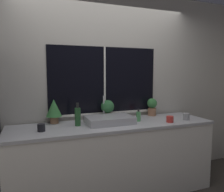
{
  "coord_description": "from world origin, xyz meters",
  "views": [
    {
      "loc": [
        -0.97,
        -2.2,
        1.57
      ],
      "look_at": [
        -0.03,
        0.34,
        1.28
      ],
      "focal_mm": 35.0,
      "sensor_mm": 36.0,
      "label": 1
    }
  ],
  "objects_px": {
    "potted_plant_center": "(108,108)",
    "potted_plant_right": "(152,106)",
    "soap_bottle": "(138,116)",
    "bottle_tall": "(78,116)",
    "mug_red": "(170,119)",
    "potted_plant_left": "(54,109)",
    "mug_black": "(41,128)",
    "sink": "(109,120)",
    "mug_grey": "(186,117)"
  },
  "relations": [
    {
      "from": "potted_plant_center",
      "to": "potted_plant_right",
      "type": "height_order",
      "value": "potted_plant_center"
    },
    {
      "from": "potted_plant_right",
      "to": "soap_bottle",
      "type": "relative_size",
      "value": 1.59
    },
    {
      "from": "potted_plant_right",
      "to": "bottle_tall",
      "type": "height_order",
      "value": "bottle_tall"
    },
    {
      "from": "mug_red",
      "to": "potted_plant_left",
      "type": "bearing_deg",
      "value": 161.67
    },
    {
      "from": "mug_black",
      "to": "soap_bottle",
      "type": "bearing_deg",
      "value": 3.53
    },
    {
      "from": "mug_red",
      "to": "potted_plant_center",
      "type": "bearing_deg",
      "value": 145.99
    },
    {
      "from": "potted_plant_left",
      "to": "potted_plant_right",
      "type": "relative_size",
      "value": 1.18
    },
    {
      "from": "bottle_tall",
      "to": "mug_red",
      "type": "height_order",
      "value": "bottle_tall"
    },
    {
      "from": "sink",
      "to": "bottle_tall",
      "type": "bearing_deg",
      "value": 177.86
    },
    {
      "from": "bottle_tall",
      "to": "mug_black",
      "type": "distance_m",
      "value": 0.45
    },
    {
      "from": "potted_plant_center",
      "to": "mug_grey",
      "type": "relative_size",
      "value": 2.89
    },
    {
      "from": "sink",
      "to": "potted_plant_center",
      "type": "relative_size",
      "value": 2.2
    },
    {
      "from": "mug_black",
      "to": "mug_red",
      "type": "bearing_deg",
      "value": -4.42
    },
    {
      "from": "potted_plant_left",
      "to": "mug_red",
      "type": "relative_size",
      "value": 3.36
    },
    {
      "from": "potted_plant_center",
      "to": "sink",
      "type": "bearing_deg",
      "value": -104.09
    },
    {
      "from": "soap_bottle",
      "to": "potted_plant_right",
      "type": "bearing_deg",
      "value": 36.43
    },
    {
      "from": "mug_grey",
      "to": "mug_red",
      "type": "distance_m",
      "value": 0.29
    },
    {
      "from": "sink",
      "to": "mug_black",
      "type": "bearing_deg",
      "value": -173.23
    },
    {
      "from": "mug_grey",
      "to": "sink",
      "type": "bearing_deg",
      "value": 170.28
    },
    {
      "from": "bottle_tall",
      "to": "mug_grey",
      "type": "height_order",
      "value": "bottle_tall"
    },
    {
      "from": "soap_bottle",
      "to": "mug_red",
      "type": "height_order",
      "value": "soap_bottle"
    },
    {
      "from": "soap_bottle",
      "to": "mug_red",
      "type": "distance_m",
      "value": 0.41
    },
    {
      "from": "mug_red",
      "to": "bottle_tall",
      "type": "bearing_deg",
      "value": 168.47
    },
    {
      "from": "potted_plant_center",
      "to": "soap_bottle",
      "type": "relative_size",
      "value": 1.62
    },
    {
      "from": "mug_grey",
      "to": "mug_black",
      "type": "distance_m",
      "value": 1.87
    },
    {
      "from": "potted_plant_right",
      "to": "mug_red",
      "type": "xyz_separation_m",
      "value": [
        -0.01,
        -0.47,
        -0.1
      ]
    },
    {
      "from": "potted_plant_left",
      "to": "soap_bottle",
      "type": "height_order",
      "value": "potted_plant_left"
    },
    {
      "from": "bottle_tall",
      "to": "mug_red",
      "type": "bearing_deg",
      "value": -11.53
    },
    {
      "from": "sink",
      "to": "potted_plant_center",
      "type": "distance_m",
      "value": 0.28
    },
    {
      "from": "potted_plant_center",
      "to": "potted_plant_left",
      "type": "bearing_deg",
      "value": 180.0
    },
    {
      "from": "soap_bottle",
      "to": "bottle_tall",
      "type": "height_order",
      "value": "bottle_tall"
    },
    {
      "from": "potted_plant_left",
      "to": "mug_red",
      "type": "bearing_deg",
      "value": -18.33
    },
    {
      "from": "sink",
      "to": "soap_bottle",
      "type": "height_order",
      "value": "sink"
    },
    {
      "from": "bottle_tall",
      "to": "mug_red",
      "type": "xyz_separation_m",
      "value": [
        1.15,
        -0.24,
        -0.08
      ]
    },
    {
      "from": "sink",
      "to": "mug_grey",
      "type": "xyz_separation_m",
      "value": [
        1.04,
        -0.18,
        -0.0
      ]
    },
    {
      "from": "bottle_tall",
      "to": "mug_black",
      "type": "height_order",
      "value": "bottle_tall"
    },
    {
      "from": "potted_plant_left",
      "to": "mug_black",
      "type": "height_order",
      "value": "potted_plant_left"
    },
    {
      "from": "potted_plant_left",
      "to": "mug_grey",
      "type": "relative_size",
      "value": 3.34
    },
    {
      "from": "sink",
      "to": "potted_plant_center",
      "type": "height_order",
      "value": "sink"
    },
    {
      "from": "potted_plant_left",
      "to": "mug_red",
      "type": "height_order",
      "value": "potted_plant_left"
    },
    {
      "from": "potted_plant_left",
      "to": "mug_black",
      "type": "xyz_separation_m",
      "value": [
        -0.17,
        -0.34,
        -0.14
      ]
    },
    {
      "from": "potted_plant_center",
      "to": "mug_black",
      "type": "distance_m",
      "value": 0.96
    },
    {
      "from": "potted_plant_left",
      "to": "soap_bottle",
      "type": "xyz_separation_m",
      "value": [
        1.06,
        -0.27,
        -0.11
      ]
    },
    {
      "from": "potted_plant_center",
      "to": "mug_black",
      "type": "relative_size",
      "value": 3.18
    },
    {
      "from": "sink",
      "to": "potted_plant_right",
      "type": "xyz_separation_m",
      "value": [
        0.77,
        0.25,
        0.09
      ]
    },
    {
      "from": "sink",
      "to": "soap_bottle",
      "type": "bearing_deg",
      "value": -3.19
    },
    {
      "from": "sink",
      "to": "soap_bottle",
      "type": "distance_m",
      "value": 0.4
    },
    {
      "from": "potted_plant_right",
      "to": "mug_red",
      "type": "relative_size",
      "value": 2.84
    },
    {
      "from": "potted_plant_right",
      "to": "potted_plant_left",
      "type": "bearing_deg",
      "value": 180.0
    },
    {
      "from": "bottle_tall",
      "to": "mug_black",
      "type": "relative_size",
      "value": 3.35
    }
  ]
}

